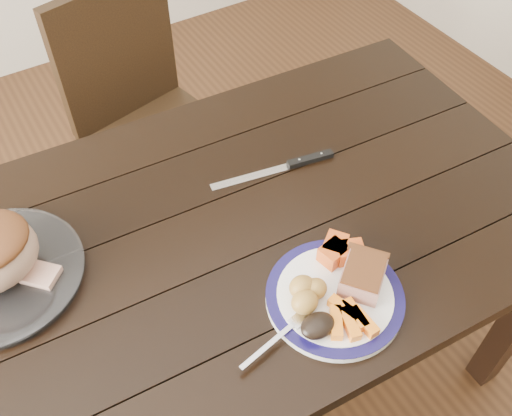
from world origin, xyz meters
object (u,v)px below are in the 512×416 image
chair_far (145,113)px  fork (281,335)px  carving_knife (296,163)px  serving_platter (0,276)px  dining_table (223,255)px  dinner_plate (335,297)px  pork_slice (363,276)px

chair_far → fork: 1.07m
chair_far → carving_knife: size_ratio=2.92×
fork → carving_knife: size_ratio=0.56×
serving_platter → fork: fork is taller
serving_platter → dining_table: bearing=-15.6°
dining_table → chair_far: chair_far is taller
dining_table → carving_knife: carving_knife is taller
chair_far → dinner_plate: size_ratio=3.32×
dining_table → pork_slice: 0.36m
fork → chair_far: bearing=71.2°
chair_far → serving_platter: 0.86m
dinner_plate → dining_table: bearing=111.9°
dinner_plate → serving_platter: serving_platter is taller
dinner_plate → fork: bearing=-172.0°
dining_table → pork_slice: size_ratio=16.25×
carving_knife → serving_platter: bearing=-172.9°
chair_far → fork: bearing=69.3°
dinner_plate → pork_slice: bearing=-4.8°
dining_table → serving_platter: bearing=164.4°
pork_slice → carving_knife: pork_slice is taller
fork → dinner_plate: bearing=-3.1°
pork_slice → fork: bearing=-175.8°
dinner_plate → carving_knife: (0.15, 0.36, -0.00)m
dining_table → serving_platter: serving_platter is taller
chair_far → serving_platter: chair_far is taller
serving_platter → pork_slice: (0.63, -0.41, 0.03)m
chair_far → pork_slice: bearing=80.7°
serving_platter → dinner_plate: bearing=-35.5°
dinner_plate → fork: fork is taller
pork_slice → dinner_plate: bearing=175.2°
dining_table → carving_knife: size_ratio=5.18×
dining_table → carving_knife: 0.29m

